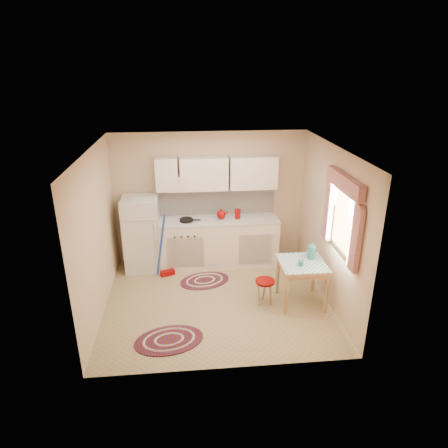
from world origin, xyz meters
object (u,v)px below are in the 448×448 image
(fridge, at_px, (142,234))
(stool, at_px, (265,292))
(base_cabinets, at_px, (218,242))
(table, at_px, (301,283))

(fridge, height_order, stool, fridge)
(base_cabinets, distance_m, stool, 1.62)
(table, bearing_deg, stool, 177.23)
(fridge, distance_m, base_cabinets, 1.44)
(base_cabinets, height_order, stool, base_cabinets)
(base_cabinets, height_order, table, base_cabinets)
(fridge, height_order, table, fridge)
(base_cabinets, xyz_separation_m, table, (1.21, -1.50, -0.08))
(base_cabinets, bearing_deg, table, -51.25)
(table, distance_m, stool, 0.60)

